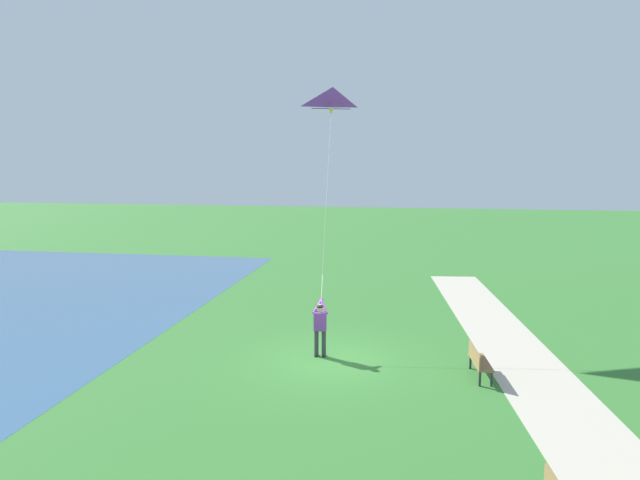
# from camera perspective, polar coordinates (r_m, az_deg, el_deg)

# --- Properties ---
(ground_plane) EXTENTS (120.00, 120.00, 0.00)m
(ground_plane) POSITION_cam_1_polar(r_m,az_deg,el_deg) (18.15, 1.07, -12.14)
(ground_plane) COLOR #33702D
(walkway_path) EXTENTS (5.58, 32.08, 0.02)m
(walkway_path) POSITION_cam_1_polar(r_m,az_deg,el_deg) (16.54, 22.75, -14.82)
(walkway_path) COLOR #B7AD99
(walkway_path) RESTS_ON ground
(person_kite_flyer) EXTENTS (0.52, 0.62, 1.83)m
(person_kite_flyer) POSITION_cam_1_polar(r_m,az_deg,el_deg) (18.17, 0.02, -8.63)
(person_kite_flyer) COLOR #232328
(person_kite_flyer) RESTS_ON ground
(flying_kite) EXTENTS (1.76, 4.81, 7.25)m
(flying_kite) POSITION_cam_1_polar(r_m,az_deg,el_deg) (22.09, 1.28, 13.92)
(flying_kite) COLOR purple
(park_bench_near_walkway) EXTENTS (0.59, 1.54, 0.88)m
(park_bench_near_walkway) POSITION_cam_1_polar(r_m,az_deg,el_deg) (17.27, 15.84, -11.71)
(park_bench_near_walkway) COLOR olive
(park_bench_near_walkway) RESTS_ON ground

